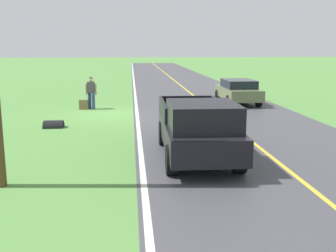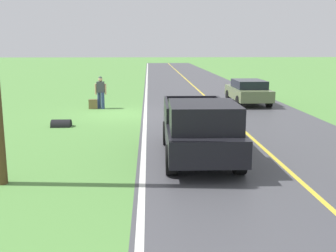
{
  "view_description": "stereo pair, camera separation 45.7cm",
  "coord_description": "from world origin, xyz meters",
  "views": [
    {
      "loc": [
        -0.96,
        19.78,
        3.34
      ],
      "look_at": [
        -1.91,
        9.42,
        1.26
      ],
      "focal_mm": 43.03,
      "sensor_mm": 36.0,
      "label": 1
    },
    {
      "loc": [
        -1.41,
        19.81,
        3.34
      ],
      "look_at": [
        -1.91,
        9.42,
        1.26
      ],
      "focal_mm": 43.03,
      "sensor_mm": 36.0,
      "label": 2
    }
  ],
  "objects": [
    {
      "name": "drainage_culvert",
      "position": [
        2.29,
        3.01,
        0.0
      ],
      "size": [
        0.8,
        0.6,
        0.6
      ],
      "primitive_type": "cylinder",
      "rotation": [
        0.0,
        1.57,
        0.0
      ],
      "color": "black",
      "rests_on": "ground"
    },
    {
      "name": "suitcase_carried",
      "position": [
        1.59,
        -1.81,
        0.26
      ],
      "size": [
        0.46,
        0.21,
        0.51
      ],
      "primitive_type": "cube",
      "rotation": [
        0.0,
        0.0,
        1.58
      ],
      "color": "brown",
      "rests_on": "ground"
    },
    {
      "name": "sedan_near_oncoming",
      "position": [
        -7.18,
        -3.26,
        0.75
      ],
      "size": [
        1.96,
        4.42,
        1.41
      ],
      "color": "#66754C",
      "rests_on": "ground"
    },
    {
      "name": "hitchhiker_walking",
      "position": [
        1.17,
        -1.9,
        0.98
      ],
      "size": [
        0.62,
        0.51,
        1.75
      ],
      "color": "navy",
      "rests_on": "ground"
    },
    {
      "name": "ground_plane",
      "position": [
        0.0,
        0.0,
        0.0
      ],
      "size": [
        200.0,
        200.0,
        0.0
      ],
      "primitive_type": "plane",
      "color": "#568E42"
    },
    {
      "name": "lane_centre_line",
      "position": [
        -5.19,
        0.0,
        0.01
      ],
      "size": [
        0.14,
        117.6,
        0.0
      ],
      "primitive_type": "cube",
      "color": "gold",
      "rests_on": "ground"
    },
    {
      "name": "pickup_truck_passing",
      "position": [
        -2.91,
        8.23,
        0.97
      ],
      "size": [
        2.16,
        5.43,
        1.82
      ],
      "color": "black",
      "rests_on": "ground"
    },
    {
      "name": "road_surface",
      "position": [
        -5.19,
        0.0,
        0.0
      ],
      "size": [
        8.29,
        120.0,
        0.0
      ],
      "primitive_type": "cube",
      "color": "#47474C",
      "rests_on": "ground"
    },
    {
      "name": "lane_edge_line",
      "position": [
        -1.23,
        0.0,
        0.01
      ],
      "size": [
        0.16,
        117.6,
        0.0
      ],
      "primitive_type": "cube",
      "color": "silver",
      "rests_on": "ground"
    }
  ]
}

